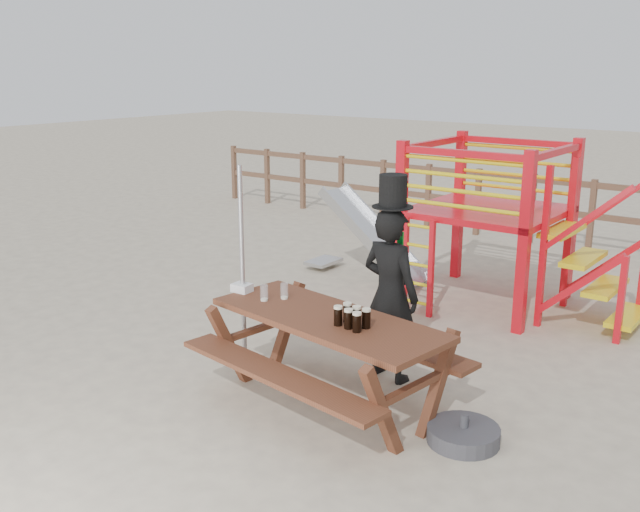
{
  "coord_description": "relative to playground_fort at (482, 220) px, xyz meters",
  "views": [
    {
      "loc": [
        3.83,
        -4.71,
        3.0
      ],
      "look_at": [
        -0.35,
        0.8,
        1.12
      ],
      "focal_mm": 40.0,
      "sensor_mm": 36.0,
      "label": 1
    }
  ],
  "objects": [
    {
      "name": "paper_bag",
      "position": [
        -0.87,
        -3.51,
        -0.17
      ],
      "size": [
        0.19,
        0.15,
        0.08
      ],
      "primitive_type": "cube",
      "rotation": [
        0.0,
        0.0,
        0.07
      ],
      "color": "white",
      "rests_on": "picnic_table"
    },
    {
      "name": "stout_pints",
      "position": [
        0.53,
        -3.65,
        -0.13
      ],
      "size": [
        0.3,
        0.22,
        0.17
      ],
      "color": "black",
      "rests_on": "picnic_table"
    },
    {
      "name": "man_with_hat",
      "position": [
        0.32,
        -2.71,
        -0.17
      ],
      "size": [
        0.66,
        0.47,
        2.02
      ],
      "rotation": [
        0.0,
        0.0,
        3.04
      ],
      "color": "black",
      "rests_on": "ground"
    },
    {
      "name": "playground_fort",
      "position": [
        0.0,
        0.0,
        0.0
      ],
      "size": [
        4.71,
        1.84,
        2.1
      ],
      "color": "red",
      "rests_on": "ground"
    },
    {
      "name": "picnic_table",
      "position": [
        0.21,
        -3.57,
        -0.53
      ],
      "size": [
        2.4,
        1.81,
        0.86
      ],
      "rotation": [
        0.0,
        0.0,
        -0.13
      ],
      "color": "brown",
      "rests_on": "ground"
    },
    {
      "name": "parasol_base",
      "position": [
        1.48,
        -3.42,
        -1.0
      ],
      "size": [
        0.59,
        0.59,
        0.25
      ],
      "color": "#3A393F",
      "rests_on": "ground"
    },
    {
      "name": "back_fence",
      "position": [
        -0.12,
        3.42,
        -0.34
      ],
      "size": [
        15.09,
        0.09,
        1.2
      ],
      "color": "brown",
      "rests_on": "ground"
    },
    {
      "name": "metal_pole",
      "position": [
        -0.85,
        -3.51,
        -0.03
      ],
      "size": [
        0.05,
        0.05,
        2.09
      ],
      "primitive_type": "cylinder",
      "color": "#B2B2B7",
      "rests_on": "ground"
    },
    {
      "name": "ground",
      "position": [
        -0.12,
        -3.58,
        -1.07
      ],
      "size": [
        60.0,
        60.0,
        0.0
      ],
      "primitive_type": "plane",
      "color": "#C3B597",
      "rests_on": "ground"
    },
    {
      "name": "empty_glasses",
      "position": [
        -0.46,
        -3.5,
        -0.15
      ],
      "size": [
        0.19,
        0.23,
        0.15
      ],
      "color": "silver",
      "rests_on": "picnic_table"
    }
  ]
}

